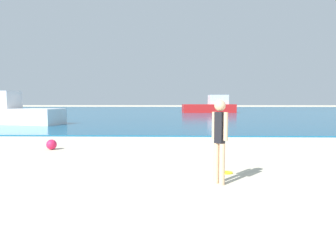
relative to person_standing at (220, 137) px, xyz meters
name	(u,v)px	position (x,y,z in m)	size (l,w,h in m)	color
water	(173,111)	(-1.50, 37.44, -0.83)	(160.00, 60.00, 0.06)	#14567F
person_standing	(220,137)	(0.00, 0.00, 0.00)	(0.25, 0.28, 1.52)	#DDAD84
frisbee	(226,173)	(0.26, 0.88, -0.85)	(0.26, 0.26, 0.03)	yellow
boat_near	(12,113)	(-11.00, 13.69, -0.10)	(6.24, 3.25, 2.03)	white
boat_far	(211,107)	(3.14, 32.41, -0.08)	(6.38, 2.66, 2.11)	red
beach_ball	(51,145)	(-4.63, 3.92, -0.71)	(0.31, 0.31, 0.31)	#E51E4C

